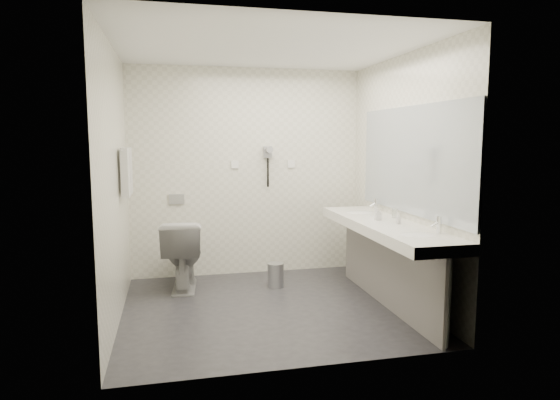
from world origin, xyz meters
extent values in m
plane|color=#2A292E|center=(0.00, 0.00, 0.00)|extent=(2.80, 2.80, 0.00)
plane|color=white|center=(0.00, 0.00, 2.50)|extent=(2.80, 2.80, 0.00)
plane|color=white|center=(0.00, 1.30, 1.25)|extent=(2.80, 0.00, 2.80)
plane|color=white|center=(0.00, -1.30, 1.25)|extent=(2.80, 0.00, 2.80)
plane|color=white|center=(-1.40, 0.00, 1.25)|extent=(0.00, 2.60, 2.60)
plane|color=white|center=(1.40, 0.00, 1.25)|extent=(0.00, 2.60, 2.60)
cube|color=white|center=(1.12, -0.20, 0.80)|extent=(0.55, 2.20, 0.10)
cube|color=gray|center=(1.15, -0.20, 0.38)|extent=(0.03, 2.15, 0.75)
cylinder|color=silver|center=(1.18, -1.24, 0.38)|extent=(0.06, 0.06, 0.75)
cylinder|color=silver|center=(1.18, 0.84, 0.38)|extent=(0.06, 0.06, 0.75)
cube|color=#B2BCC6|center=(1.39, -0.20, 1.45)|extent=(0.02, 2.20, 1.05)
ellipsoid|color=white|center=(1.12, -0.85, 0.83)|extent=(0.40, 0.31, 0.05)
ellipsoid|color=white|center=(1.12, 0.45, 0.83)|extent=(0.40, 0.31, 0.05)
cylinder|color=silver|center=(1.32, -0.85, 0.92)|extent=(0.04, 0.04, 0.15)
cylinder|color=silver|center=(1.32, 0.45, 0.92)|extent=(0.04, 0.04, 0.15)
imported|color=beige|center=(1.10, -0.09, 0.91)|extent=(0.05, 0.05, 0.12)
imported|color=beige|center=(1.20, -0.34, 0.90)|extent=(0.05, 0.05, 0.11)
cylinder|color=silver|center=(1.32, 0.00, 0.90)|extent=(0.06, 0.06, 0.10)
imported|color=white|center=(-0.80, 0.83, 0.39)|extent=(0.51, 0.81, 0.78)
cube|color=#B2B5BA|center=(-0.85, 1.29, 0.95)|extent=(0.18, 0.02, 0.12)
cylinder|color=#B2B5BA|center=(0.21, 0.64, 0.13)|extent=(0.24, 0.24, 0.26)
cylinder|color=#B2B5BA|center=(0.21, 0.64, 0.27)|extent=(0.18, 0.18, 0.02)
cylinder|color=silver|center=(-1.35, 0.55, 1.55)|extent=(0.02, 0.62, 0.02)
cube|color=silver|center=(-1.34, 0.41, 1.33)|extent=(0.07, 0.24, 0.48)
cube|color=silver|center=(-1.34, 0.69, 1.33)|extent=(0.07, 0.24, 0.48)
cube|color=#97989C|center=(0.25, 1.27, 1.50)|extent=(0.10, 0.04, 0.14)
cylinder|color=#97989C|center=(0.25, 1.20, 1.53)|extent=(0.08, 0.14, 0.08)
cylinder|color=black|center=(0.25, 1.26, 1.25)|extent=(0.02, 0.02, 0.35)
cube|color=white|center=(-0.15, 1.29, 1.35)|extent=(0.09, 0.02, 0.09)
cube|color=white|center=(0.55, 1.29, 1.35)|extent=(0.09, 0.02, 0.09)
camera|label=1|loc=(-0.91, -4.52, 1.65)|focal=31.00mm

